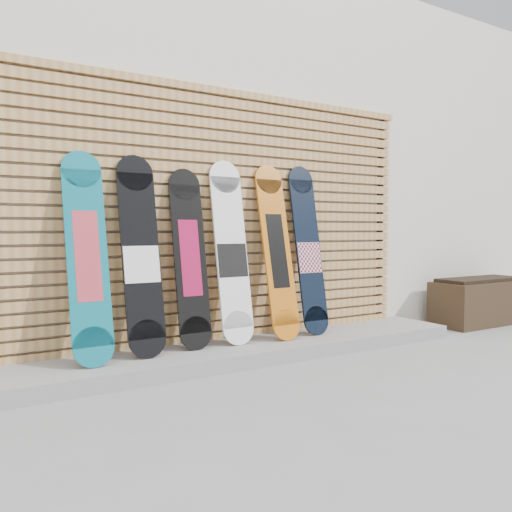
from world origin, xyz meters
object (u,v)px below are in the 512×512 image
object	(u,v)px
snowboard_3	(231,253)
snowboard_5	(308,250)
snowboard_0	(87,256)
snowboard_4	(277,251)
planter_box	(479,301)
snowboard_2	(190,258)
snowboard_1	(141,256)

from	to	relation	value
snowboard_3	snowboard_5	world-z (taller)	snowboard_5
snowboard_0	snowboard_4	size ratio (longest dim) A/B	1.00
planter_box	snowboard_3	size ratio (longest dim) A/B	0.76
snowboard_2	snowboard_4	world-z (taller)	snowboard_4
snowboard_3	snowboard_5	distance (m)	0.80
snowboard_1	snowboard_5	world-z (taller)	snowboard_5
snowboard_4	snowboard_5	distance (m)	0.36
snowboard_2	planter_box	bearing A→B (deg)	-2.69
snowboard_4	snowboard_5	world-z (taller)	snowboard_5
planter_box	snowboard_2	world-z (taller)	snowboard_2
snowboard_1	snowboard_2	size ratio (longest dim) A/B	1.06
snowboard_3	snowboard_2	bearing A→B (deg)	177.81
snowboard_2	snowboard_5	size ratio (longest dim) A/B	0.94
snowboard_2	snowboard_3	distance (m)	0.37
snowboard_0	snowboard_5	xyz separation A→B (m)	(1.99, 0.03, -0.00)
snowboard_1	snowboard_5	xyz separation A→B (m)	(1.59, 0.01, 0.01)
planter_box	snowboard_4	world-z (taller)	snowboard_4
planter_box	snowboard_3	world-z (taller)	snowboard_3
snowboard_0	snowboard_2	size ratio (longest dim) A/B	1.06
planter_box	snowboard_1	xyz separation A→B (m)	(-3.90, 0.13, 0.62)
snowboard_0	snowboard_2	distance (m)	0.82
snowboard_0	snowboard_1	size ratio (longest dim) A/B	1.00
planter_box	snowboard_2	size ratio (longest dim) A/B	0.81
planter_box	snowboard_1	distance (m)	3.95
planter_box	snowboard_4	bearing A→B (deg)	177.42
snowboard_2	snowboard_5	distance (m)	1.17
snowboard_1	snowboard_3	bearing A→B (deg)	1.23
planter_box	snowboard_5	size ratio (longest dim) A/B	0.76
snowboard_4	snowboard_5	size ratio (longest dim) A/B	0.99
snowboard_1	snowboard_4	bearing A→B (deg)	-0.58
snowboard_0	snowboard_3	bearing A→B (deg)	1.98
snowboard_4	snowboard_3	bearing A→B (deg)	176.20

